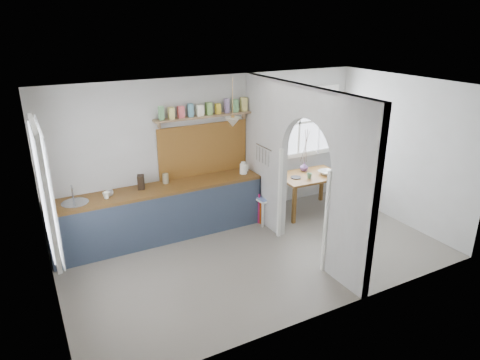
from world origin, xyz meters
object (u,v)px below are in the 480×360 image
chair_right (345,182)px  kettle (243,168)px  chair_left (266,195)px  dining_table (309,193)px  vase (304,167)px

chair_right → kettle: size_ratio=4.18×
chair_left → kettle: 0.65m
dining_table → vase: (0.04, 0.24, 0.45)m
dining_table → chair_left: bearing=-179.2°
chair_right → vase: size_ratio=5.35×
chair_left → chair_right: (1.80, -0.05, -0.05)m
chair_right → vase: 0.94m
kettle → chair_right: bearing=-21.8°
chair_left → kettle: kettle is taller
chair_left → vase: bearing=97.1°
dining_table → kettle: bearing=171.8°
dining_table → chair_left: (-0.94, 0.04, 0.13)m
chair_right → vase: vase is taller
chair_left → chair_right: chair_left is taller
dining_table → chair_right: (0.86, -0.01, 0.08)m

